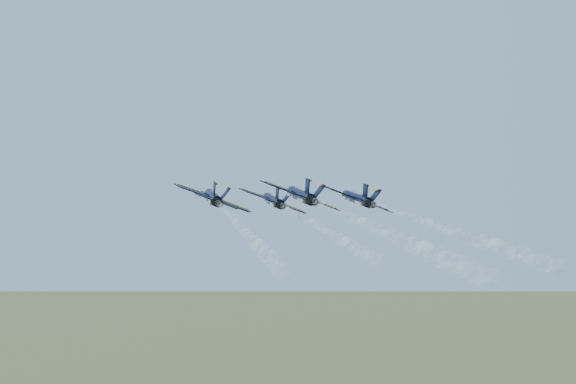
% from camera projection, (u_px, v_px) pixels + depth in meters
% --- Properties ---
extents(jet_lead, '(11.14, 15.98, 5.02)m').
position_uv_depth(jet_lead, '(273.00, 201.00, 122.75)').
color(jet_lead, black).
extents(jet_left, '(11.14, 15.98, 5.02)m').
position_uv_depth(jet_left, '(213.00, 198.00, 109.05)').
color(jet_left, black).
extents(jet_right, '(11.14, 15.98, 5.02)m').
position_uv_depth(jet_right, '(356.00, 199.00, 114.32)').
color(jet_right, black).
extents(jet_slot, '(11.14, 15.98, 5.02)m').
position_uv_depth(jet_slot, '(300.00, 196.00, 101.61)').
color(jet_slot, black).
extents(smoke_trail_lead, '(20.57, 48.23, 1.99)m').
position_uv_depth(smoke_trail_lead, '(336.00, 190.00, 85.11)').
color(smoke_trail_lead, white).
extents(smoke_trail_left, '(20.57, 48.23, 1.99)m').
position_uv_depth(smoke_trail_left, '(257.00, 183.00, 71.42)').
color(smoke_trail_left, white).
extents(smoke_trail_right, '(20.57, 48.23, 1.99)m').
position_uv_depth(smoke_trail_right, '(468.00, 186.00, 76.69)').
color(smoke_trail_right, white).
extents(smoke_trail_slot, '(20.57, 48.23, 1.99)m').
position_uv_depth(smoke_trail_slot, '(401.00, 178.00, 63.97)').
color(smoke_trail_slot, white).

